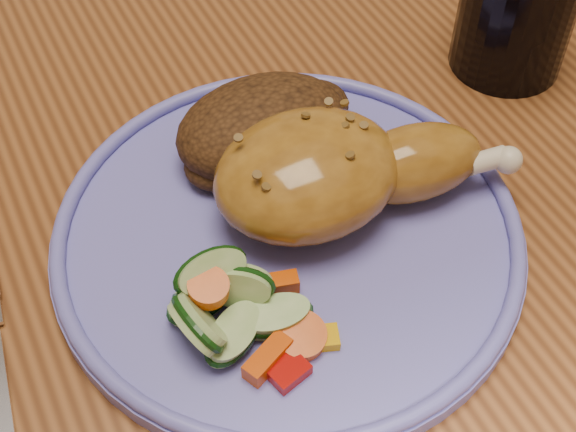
{
  "coord_description": "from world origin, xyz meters",
  "views": [
    {
      "loc": [
        -0.17,
        -0.34,
        1.16
      ],
      "look_at": [
        -0.02,
        -0.06,
        0.78
      ],
      "focal_mm": 50.0,
      "sensor_mm": 36.0,
      "label": 1
    }
  ],
  "objects_px": {
    "drinking_glass": "(519,1)",
    "dining_table": "(285,247)",
    "chair_far": "(84,2)",
    "plate": "(288,237)"
  },
  "relations": [
    {
      "from": "chair_far",
      "to": "plate",
      "type": "xyz_separation_m",
      "value": [
        -0.02,
        -0.68,
        0.26
      ]
    },
    {
      "from": "dining_table",
      "to": "plate",
      "type": "height_order",
      "value": "plate"
    },
    {
      "from": "plate",
      "to": "drinking_glass",
      "type": "distance_m",
      "value": 0.25
    },
    {
      "from": "chair_far",
      "to": "plate",
      "type": "distance_m",
      "value": 0.73
    },
    {
      "from": "dining_table",
      "to": "plate",
      "type": "bearing_deg",
      "value": -114.04
    },
    {
      "from": "plate",
      "to": "chair_far",
      "type": "bearing_deg",
      "value": 87.93
    },
    {
      "from": "dining_table",
      "to": "chair_far",
      "type": "relative_size",
      "value": 1.54
    },
    {
      "from": "drinking_glass",
      "to": "dining_table",
      "type": "bearing_deg",
      "value": -171.84
    },
    {
      "from": "dining_table",
      "to": "chair_far",
      "type": "bearing_deg",
      "value": 90.0
    },
    {
      "from": "plate",
      "to": "dining_table",
      "type": "bearing_deg",
      "value": 65.96
    }
  ]
}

